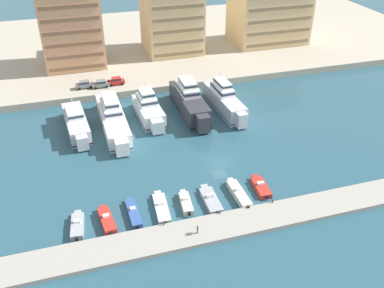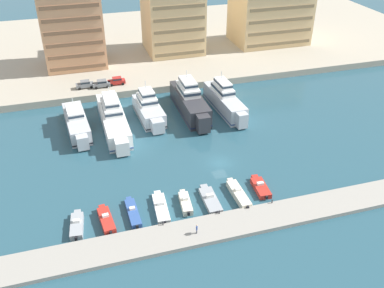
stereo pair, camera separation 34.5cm
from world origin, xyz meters
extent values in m
plane|color=#285160|center=(0.00, 0.00, 0.00)|extent=(400.00, 400.00, 0.00)
cube|color=#ADA38E|center=(0.00, 67.13, 0.83)|extent=(180.00, 70.00, 1.67)
cube|color=#9E998E|center=(0.00, -16.19, 0.33)|extent=(120.00, 5.53, 0.66)
cube|color=silver|center=(-23.99, 19.72, 1.58)|extent=(4.97, 14.54, 3.15)
cube|color=silver|center=(-23.40, 11.71, 1.65)|extent=(2.30, 2.12, 2.68)
cube|color=black|center=(-23.99, 19.72, 0.55)|extent=(5.02, 14.68, 0.24)
cube|color=white|center=(-24.07, 20.79, 3.83)|extent=(3.50, 6.21, 1.36)
cube|color=#233342|center=(-24.07, 20.79, 3.97)|extent=(3.54, 6.27, 0.49)
cylinder|color=silver|center=(-24.13, 21.69, 5.41)|extent=(0.16, 0.16, 1.80)
cube|color=silver|center=(-24.54, 27.29, 0.87)|extent=(3.40, 1.14, 0.20)
cube|color=white|center=(-16.66, 18.74, 1.65)|extent=(4.77, 20.04, 3.30)
cube|color=white|center=(-16.53, 7.73, 1.73)|extent=(2.52, 2.29, 2.81)
cube|color=#334C7F|center=(-16.66, 18.74, 0.58)|extent=(4.82, 20.25, 0.24)
cube|color=white|center=(-16.68, 20.24, 4.06)|extent=(3.63, 8.44, 1.52)
cube|color=#233342|center=(-16.68, 20.24, 4.22)|extent=(3.68, 8.52, 0.55)
cube|color=white|center=(-16.68, 20.24, 5.50)|extent=(2.83, 6.58, 1.35)
cube|color=#233342|center=(-16.68, 20.24, 5.63)|extent=(2.87, 6.65, 0.49)
cylinder|color=silver|center=(-16.69, 21.50, 7.08)|extent=(0.16, 0.16, 1.80)
cube|color=white|center=(-16.79, 29.19, 0.91)|extent=(3.86, 0.95, 0.20)
cube|color=silver|center=(-8.80, 20.83, 1.56)|extent=(5.14, 12.32, 3.11)
cube|color=silver|center=(-8.44, 13.77, 1.63)|extent=(2.60, 2.38, 2.65)
cube|color=black|center=(-8.80, 20.83, 0.54)|extent=(5.19, 12.45, 0.24)
cube|color=white|center=(-8.85, 21.74, 3.90)|extent=(3.78, 5.26, 1.58)
cube|color=#233342|center=(-8.85, 21.74, 4.06)|extent=(3.83, 5.31, 0.57)
cube|color=white|center=(-8.85, 21.74, 5.38)|extent=(2.95, 4.10, 1.37)
cube|color=#233342|center=(-8.85, 21.74, 5.51)|extent=(2.99, 4.14, 0.49)
cylinder|color=silver|center=(-8.89, 22.50, 6.96)|extent=(0.16, 0.16, 1.80)
cube|color=silver|center=(-9.14, 27.33, 0.86)|extent=(3.88, 1.10, 0.20)
cube|color=#333338|center=(0.36, 20.81, 2.07)|extent=(4.65, 17.03, 4.14)
cube|color=#333338|center=(0.37, 11.26, 2.17)|extent=(2.55, 2.32, 3.52)
cube|color=#192347|center=(0.36, 20.81, 0.72)|extent=(4.70, 17.20, 0.24)
cube|color=white|center=(0.36, 22.09, 4.98)|extent=(3.62, 7.15, 1.69)
cube|color=#233342|center=(0.36, 22.09, 5.15)|extent=(3.67, 7.23, 0.61)
cube|color=white|center=(0.36, 22.09, 6.50)|extent=(2.82, 5.58, 1.34)
cube|color=#233342|center=(0.36, 22.09, 6.63)|extent=(2.86, 5.64, 0.48)
cylinder|color=silver|center=(0.35, 23.16, 8.07)|extent=(0.16, 0.16, 1.80)
cube|color=#333338|center=(0.34, 29.77, 1.14)|extent=(3.94, 0.91, 0.20)
cube|color=silver|center=(8.05, 19.66, 1.84)|extent=(4.63, 16.36, 3.69)
cube|color=silver|center=(8.49, 10.71, 1.94)|extent=(2.20, 2.02, 3.14)
cube|color=#334C7F|center=(8.05, 19.66, 0.65)|extent=(4.68, 16.52, 0.24)
cube|color=white|center=(7.99, 20.87, 4.49)|extent=(3.33, 6.94, 1.60)
cube|color=#233342|center=(7.99, 20.87, 4.65)|extent=(3.37, 7.01, 0.58)
cube|color=white|center=(7.99, 20.87, 5.89)|extent=(2.59, 5.41, 1.20)
cube|color=#233342|center=(7.99, 20.87, 6.01)|extent=(2.63, 5.47, 0.43)
cylinder|color=silver|center=(7.94, 21.89, 7.39)|extent=(0.16, 0.16, 1.80)
cube|color=silver|center=(7.63, 28.19, 1.01)|extent=(3.30, 1.06, 0.20)
cube|color=#9EA3A8|center=(-26.02, -10.19, 0.51)|extent=(2.32, 5.28, 1.01)
cube|color=#9EA3A8|center=(-25.72, -7.29, 0.51)|extent=(1.06, 0.90, 0.86)
cube|color=silver|center=(-25.98, -9.81, 1.22)|extent=(1.04, 0.70, 0.41)
cube|color=#283847|center=(-25.95, -9.53, 1.28)|extent=(0.90, 0.17, 0.25)
cube|color=black|center=(-26.31, -12.91, 0.66)|extent=(0.39, 0.32, 0.60)
cube|color=red|center=(-21.70, -10.30, 0.54)|extent=(2.27, 5.64, 1.09)
cube|color=red|center=(-22.00, -7.22, 0.54)|extent=(1.03, 0.87, 0.92)
cube|color=silver|center=(-21.74, -9.89, 1.28)|extent=(1.01, 0.69, 0.39)
cube|color=#283847|center=(-21.77, -9.61, 1.34)|extent=(0.87, 0.16, 0.23)
cube|color=black|center=(-21.41, -13.21, 0.69)|extent=(0.39, 0.31, 0.60)
cube|color=#33569E|center=(-17.59, -9.59, 0.41)|extent=(1.68, 6.30, 0.82)
cube|color=#33569E|center=(-17.66, -6.15, 0.41)|extent=(0.87, 0.72, 0.70)
cube|color=silver|center=(-17.60, -9.12, 1.01)|extent=(0.87, 0.62, 0.39)
cube|color=#283847|center=(-17.61, -8.84, 1.07)|extent=(0.78, 0.10, 0.23)
cube|color=black|center=(-17.53, -12.90, 0.56)|extent=(0.37, 0.29, 0.60)
cube|color=white|center=(-13.23, -9.73, 0.41)|extent=(2.40, 6.80, 0.82)
cube|color=white|center=(-12.97, -6.02, 0.41)|extent=(1.12, 0.94, 0.69)
cube|color=silver|center=(-13.20, -9.23, 1.07)|extent=(1.10, 0.67, 0.52)
cube|color=#283847|center=(-13.18, -8.95, 1.15)|extent=(0.97, 0.15, 0.31)
cube|color=black|center=(-13.48, -13.24, 0.56)|extent=(0.38, 0.30, 0.60)
cube|color=beige|center=(-9.28, -9.77, 0.50)|extent=(2.01, 5.03, 1.01)
cube|color=beige|center=(-9.02, -7.02, 0.50)|extent=(0.91, 0.78, 0.86)
cube|color=silver|center=(-9.25, -9.40, 1.24)|extent=(0.91, 0.68, 0.47)
cube|color=#283847|center=(-9.22, -9.12, 1.31)|extent=(0.78, 0.15, 0.28)
cube|color=black|center=(-9.54, -12.39, 0.65)|extent=(0.39, 0.31, 0.60)
cube|color=#9EA3A8|center=(-5.24, -10.07, 0.38)|extent=(2.29, 6.23, 0.76)
cube|color=#9EA3A8|center=(-5.19, -6.54, 0.38)|extent=(1.22, 1.00, 0.65)
cube|color=silver|center=(-5.24, -9.61, 1.04)|extent=(1.21, 0.62, 0.55)
cube|color=#283847|center=(-5.23, -9.33, 1.12)|extent=(1.09, 0.10, 0.33)
cube|color=black|center=(-5.30, -13.35, 0.53)|extent=(0.36, 0.29, 0.60)
cube|color=beige|center=(-0.46, -10.13, 0.53)|extent=(1.81, 6.82, 1.07)
cube|color=beige|center=(-0.51, -6.39, 0.53)|extent=(0.95, 0.78, 0.91)
cube|color=silver|center=(-0.46, -9.62, 1.26)|extent=(0.95, 0.61, 0.39)
cube|color=#283847|center=(-0.47, -9.34, 1.32)|extent=(0.86, 0.09, 0.23)
cube|color=black|center=(-0.41, -13.71, 0.68)|extent=(0.36, 0.28, 0.60)
cube|color=red|center=(3.75, -9.43, 0.43)|extent=(2.38, 5.19, 0.86)
cube|color=red|center=(3.98, -6.51, 0.43)|extent=(1.17, 0.98, 0.73)
cube|color=silver|center=(3.78, -9.05, 1.09)|extent=(1.14, 0.68, 0.46)
cube|color=#283847|center=(3.80, -8.77, 1.16)|extent=(1.00, 0.16, 0.27)
cube|color=black|center=(3.55, -12.13, 0.58)|extent=(0.38, 0.31, 0.60)
cube|color=slate|center=(-20.89, 36.72, 2.39)|extent=(4.16, 1.84, 0.80)
cube|color=slate|center=(-20.74, 36.72, 3.13)|extent=(2.15, 1.63, 0.68)
cube|color=#1E2833|center=(-20.74, 36.72, 3.13)|extent=(2.11, 1.65, 0.37)
cylinder|color=black|center=(-22.21, 35.82, 1.99)|extent=(0.65, 0.24, 0.64)
cylinder|color=black|center=(-22.27, 37.52, 1.99)|extent=(0.65, 0.24, 0.64)
cylinder|color=black|center=(-19.51, 35.91, 1.99)|extent=(0.65, 0.24, 0.64)
cylinder|color=black|center=(-19.57, 37.61, 1.99)|extent=(0.65, 0.24, 0.64)
cube|color=slate|center=(-17.07, 35.97, 2.39)|extent=(4.12, 1.74, 0.80)
cube|color=slate|center=(-16.92, 35.97, 3.13)|extent=(2.12, 1.58, 0.68)
cube|color=#1E2833|center=(-16.92, 35.97, 3.13)|extent=(2.07, 1.60, 0.37)
cylinder|color=black|center=(-18.42, 35.11, 1.99)|extent=(0.64, 0.23, 0.64)
cylinder|color=black|center=(-18.43, 36.81, 1.99)|extent=(0.64, 0.23, 0.64)
cylinder|color=black|center=(-15.72, 35.13, 1.99)|extent=(0.64, 0.23, 0.64)
cylinder|color=black|center=(-15.73, 36.83, 1.99)|extent=(0.64, 0.23, 0.64)
cube|color=red|center=(-13.40, 36.57, 2.39)|extent=(4.11, 1.72, 0.80)
cube|color=red|center=(-13.25, 36.57, 3.13)|extent=(2.11, 1.57, 0.68)
cube|color=#1E2833|center=(-13.25, 36.57, 3.13)|extent=(2.07, 1.59, 0.37)
cylinder|color=black|center=(-14.74, 35.72, 1.99)|extent=(0.64, 0.22, 0.64)
cylinder|color=black|center=(-14.75, 37.42, 1.99)|extent=(0.64, 0.22, 0.64)
cylinder|color=black|center=(-12.04, 35.73, 1.99)|extent=(0.64, 0.22, 0.64)
cylinder|color=black|center=(-12.05, 37.43, 1.99)|extent=(0.64, 0.22, 0.64)
cube|color=tan|center=(-21.62, 53.10, 12.28)|extent=(15.04, 12.96, 21.23)
cube|color=brown|center=(-21.62, 46.52, 3.19)|extent=(13.84, 0.24, 0.90)
cube|color=brown|center=(-21.62, 46.52, 6.22)|extent=(13.84, 0.24, 0.90)
cube|color=brown|center=(-21.62, 46.52, 9.25)|extent=(13.84, 0.24, 0.90)
cube|color=brown|center=(-21.62, 46.52, 12.28)|extent=(13.84, 0.24, 0.90)
cube|color=brown|center=(-21.62, 46.52, 15.32)|extent=(13.84, 0.24, 0.90)
cube|color=brown|center=(-21.62, 46.52, 18.35)|extent=(13.84, 0.24, 0.90)
cube|color=#E0BC84|center=(5.80, 56.47, 14.23)|extent=(15.19, 15.13, 25.12)
cube|color=#7B6748|center=(5.80, 48.80, 3.24)|extent=(13.97, 0.24, 0.90)
cube|color=#7B6748|center=(5.80, 48.80, 6.38)|extent=(13.97, 0.24, 0.90)
cube|color=#7B6748|center=(5.80, 48.80, 9.52)|extent=(13.97, 0.24, 0.90)
cube|color=#7B6748|center=(5.80, 48.80, 12.66)|extent=(13.97, 0.24, 0.90)
cube|color=#7B6748|center=(5.80, 48.80, 15.80)|extent=(13.97, 0.24, 0.90)
cube|color=#E0BC84|center=(35.45, 55.97, 10.05)|extent=(21.37, 14.86, 16.76)
cube|color=#7B6748|center=(35.45, 48.44, 3.35)|extent=(19.66, 0.24, 0.90)
cube|color=#7B6748|center=(35.45, 48.44, 6.70)|extent=(19.66, 0.24, 0.90)
cube|color=#7B6748|center=(35.45, 48.44, 10.05)|extent=(19.66, 0.24, 0.90)
cube|color=#7B6748|center=(35.45, 48.44, 13.40)|extent=(19.66, 0.24, 0.90)
cylinder|color=#282D3D|center=(-9.57, -16.65, 1.05)|extent=(0.12, 0.12, 0.77)
cylinder|color=#282D3D|center=(-9.62, -16.79, 1.05)|extent=(0.12, 0.12, 0.77)
cube|color=#2D4C99|center=(-9.60, -16.72, 1.72)|extent=(0.34, 0.47, 0.59)
cylinder|color=#2D4C99|center=(-9.51, -16.48, 1.68)|extent=(0.09, 0.09, 0.59)
cylinder|color=#2D4C99|center=(-9.68, -16.96, 1.68)|extent=(0.09, 0.09, 0.59)
sphere|color=beige|center=(-9.60, -16.72, 2.12)|extent=(0.21, 0.21, 0.21)
cylinder|color=#2D2D33|center=(-13.83, -13.67, 0.89)|extent=(0.18, 0.18, 0.45)
sphere|color=#2D2D33|center=(-13.83, -13.67, 1.17)|extent=(0.20, 0.20, 0.20)
cylinder|color=#2D2D33|center=(-5.06, -13.67, 0.89)|extent=(0.18, 0.18, 0.45)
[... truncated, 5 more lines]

